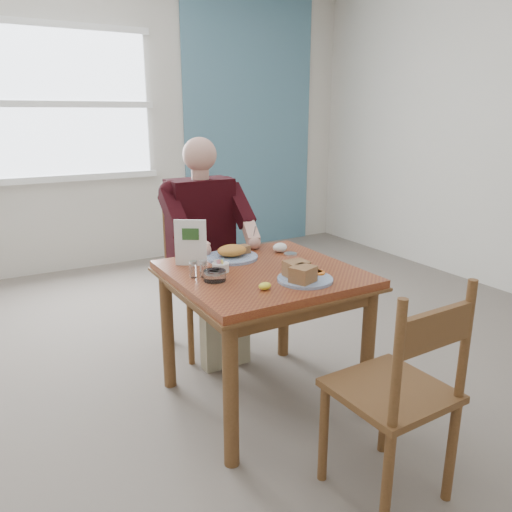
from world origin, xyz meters
TOP-DOWN VIEW (x-y plane):
  - floor at (0.00, 0.00)m, footprint 6.00×6.00m
  - wall_back at (0.00, 3.00)m, footprint 5.50×0.00m
  - accent_panel at (1.60, 2.98)m, footprint 1.60×0.02m
  - lemon_wedge at (-0.14, -0.26)m, footprint 0.07×0.06m
  - napkin at (0.26, 0.24)m, footprint 0.09×0.07m
  - metal_dish at (0.28, 0.16)m, footprint 0.08×0.08m
  - window at (-0.40, 2.97)m, footprint 1.72×0.04m
  - table at (0.00, 0.00)m, footprint 0.92×0.92m
  - chair_far at (0.00, 0.80)m, footprint 0.42×0.42m
  - chair_near at (0.09, -0.89)m, footprint 0.43×0.43m
  - diner at (0.00, 0.71)m, footprint 0.53×0.56m
  - near_plate at (0.08, -0.25)m, footprint 0.32×0.32m
  - far_plate at (-0.04, 0.26)m, footprint 0.30×0.30m
  - caddy at (-0.20, 0.08)m, footprint 0.11×0.11m
  - shakers at (-0.33, 0.06)m, footprint 0.09×0.07m
  - creamer at (-0.29, -0.03)m, footprint 0.12×0.12m
  - menu at (-0.29, 0.26)m, footprint 0.15×0.10m

SIDE VIEW (x-z plane):
  - floor at x=0.00m, z-range 0.00..0.00m
  - chair_far at x=0.00m, z-range 0.00..0.95m
  - chair_near at x=0.09m, z-range 0.00..0.95m
  - table at x=0.00m, z-range 0.26..1.01m
  - metal_dish at x=0.28m, z-range 0.75..0.76m
  - lemon_wedge at x=-0.14m, z-range 0.75..0.78m
  - caddy at x=-0.20m, z-range 0.74..0.81m
  - creamer at x=-0.29m, z-range 0.75..0.80m
  - napkin at x=0.26m, z-range 0.75..0.80m
  - far_plate at x=-0.04m, z-range 0.74..0.82m
  - near_plate at x=0.08m, z-range 0.74..0.83m
  - shakers at x=-0.33m, z-range 0.75..0.83m
  - diner at x=0.00m, z-range 0.12..1.50m
  - menu at x=-0.29m, z-range 0.75..1.00m
  - accent_panel at x=1.60m, z-range 0.00..2.80m
  - wall_back at x=0.00m, z-range -1.35..4.15m
  - window at x=-0.40m, z-range 0.89..2.31m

